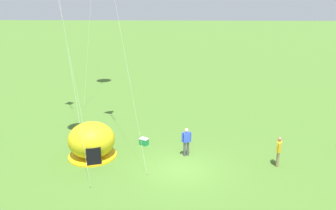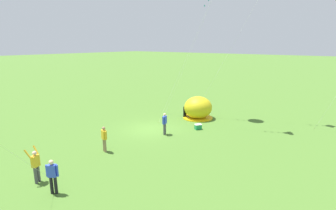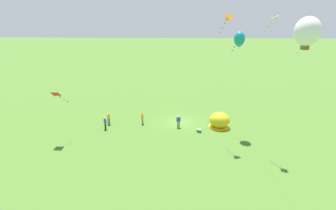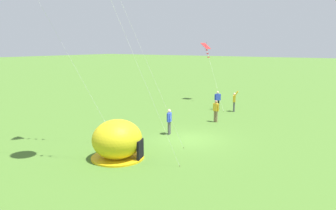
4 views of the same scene
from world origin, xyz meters
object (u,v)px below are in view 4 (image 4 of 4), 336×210
Objects in this scene: person_far_back at (169,120)px; kite_red at (206,48)px; cooler_box at (127,137)px; person_center_field at (218,99)px; person_watching_sky at (234,101)px; person_with_toddler at (216,110)px; popup_tent at (117,140)px.

kite_red reaches higher than person_far_back.
person_center_field reaches higher than cooler_box.
person_far_back is 15.29m from kite_red.
person_watching_sky is at bearing -3.92° from person_far_back.
cooler_box is at bearing 170.42° from person_watching_sky.
person_center_field is 5.10m from person_with_toddler.
person_far_back reaches higher than cooler_box.
cooler_box is 12.40m from person_center_field.
popup_tent is 1.63× the size of person_with_toddler.
person_center_field is at bearing -1.97° from cooler_box.
person_with_toddler is 0.91× the size of person_watching_sky.
cooler_box is 0.37× the size of person_center_field.
popup_tent is at bearing -166.17° from kite_red.
popup_tent reaches higher than person_center_field.
person_center_field is at bearing 23.61° from person_with_toddler.
person_far_back is at bearing 168.25° from person_with_toddler.
kite_red reaches higher than popup_tent.
popup_tent is 4.36× the size of cooler_box.
person_center_field and person_with_toddler have the same top height.
person_with_toddler is at bearing -3.80° from popup_tent.
popup_tent is at bearing -176.40° from person_far_back.
person_center_field is (15.20, 1.34, -0.03)m from popup_tent.
cooler_box is (2.83, 1.77, -0.78)m from popup_tent.
kite_red is at bearing 50.55° from person_watching_sky.
person_center_field is 0.91× the size of person_watching_sky.
person_far_back is at bearing -174.14° from person_center_field.
cooler_box is 0.37× the size of person_with_toddler.
kite_red is (4.19, 5.09, 4.66)m from person_watching_sky.
popup_tent is 5.51m from person_far_back.
person_with_toddler is (10.53, -0.70, -0.03)m from popup_tent.
popup_tent is 10.55m from person_with_toddler.
person_far_back is 0.28× the size of kite_red.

